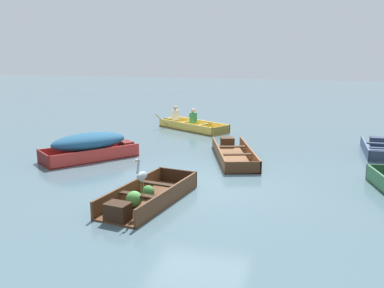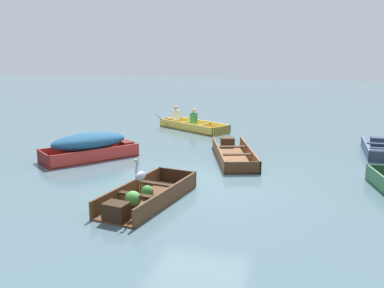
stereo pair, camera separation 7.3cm
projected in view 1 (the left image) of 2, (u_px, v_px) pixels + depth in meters
ground_plane at (199, 185)px, 10.78m from camera, size 80.00×80.00×0.00m
dinghy_dark_varnish_foreground at (145, 198)px, 9.45m from camera, size 1.51×2.99×0.39m
skiff_red_near_moored at (90, 144)px, 13.30m from camera, size 2.67×2.95×0.83m
skiff_wooden_brown_mid_moored at (233, 154)px, 13.55m from camera, size 2.06×3.64×0.36m
skiff_slate_blue_outer_moored at (381, 149)px, 14.16m from camera, size 1.11×2.51×0.35m
rowboat_yellow_with_crew at (190, 125)px, 18.47m from camera, size 3.36×2.88×0.91m
heron_on_dinghy at (141, 175)px, 8.69m from camera, size 0.21×0.46×0.84m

